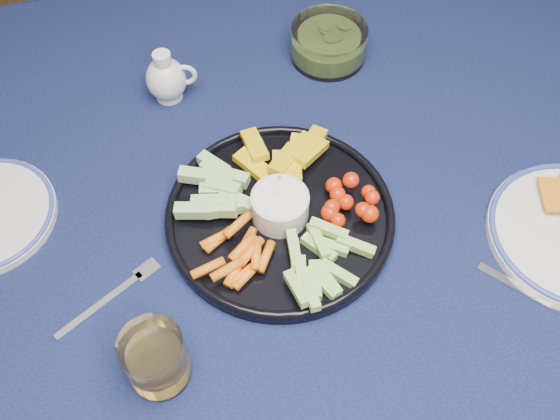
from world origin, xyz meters
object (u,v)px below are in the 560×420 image
object	(u,v)px
creamer_pitcher	(167,79)
pickle_bowl	(328,44)
juice_tumbler	(156,360)
dining_table	(304,204)
crudite_platter	(278,213)

from	to	relation	value
creamer_pitcher	pickle_bowl	distance (m)	0.28
juice_tumbler	dining_table	bearing A→B (deg)	42.23
dining_table	crudite_platter	distance (m)	0.14
dining_table	juice_tumbler	bearing A→B (deg)	-137.77
creamer_pitcher	juice_tumbler	world-z (taller)	creamer_pitcher
crudite_platter	dining_table	bearing A→B (deg)	47.97
pickle_bowl	juice_tumbler	distance (m)	0.60
crudite_platter	pickle_bowl	bearing A→B (deg)	58.84
dining_table	crudite_platter	world-z (taller)	crudite_platter
dining_table	juice_tumbler	distance (m)	0.38
creamer_pitcher	juice_tumbler	xyz separation A→B (m)	(-0.10, -0.45, -0.00)
dining_table	crudite_platter	bearing A→B (deg)	-132.03
creamer_pitcher	crudite_platter	bearing A→B (deg)	-71.03
crudite_platter	creamer_pitcher	world-z (taller)	crudite_platter
pickle_bowl	juice_tumbler	xyz separation A→B (m)	(-0.38, -0.47, 0.01)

